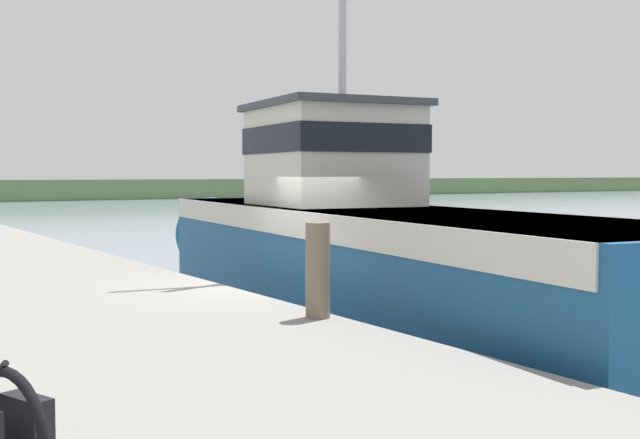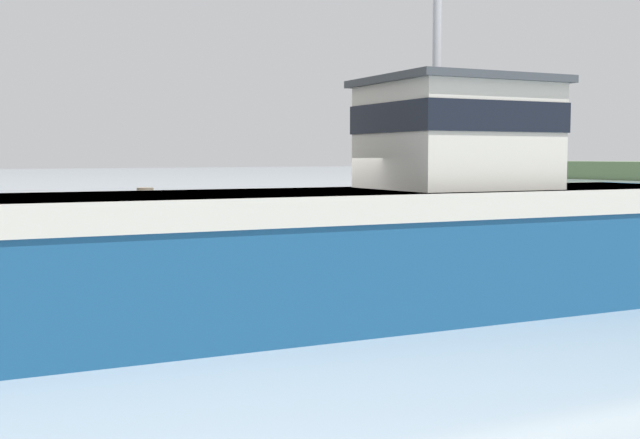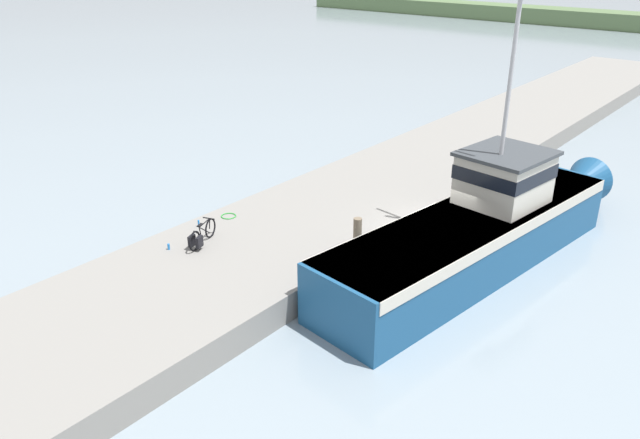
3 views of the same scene
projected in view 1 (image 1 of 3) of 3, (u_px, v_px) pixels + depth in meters
name	position (u px, v px, depth m)	size (l,w,h in m)	color
ground_plane	(297.00, 340.00, 12.30)	(320.00, 320.00, 0.00)	#84939E
dock_pier	(1.00, 342.00, 9.98)	(6.28, 80.00, 0.92)	gray
far_shoreline	(214.00, 188.00, 85.66)	(180.00, 5.00, 1.98)	#567047
fishing_boat_main	(354.00, 244.00, 13.48)	(4.58, 15.40, 10.47)	navy
mooring_post	(318.00, 270.00, 9.06)	(0.28, 0.28, 1.08)	#756651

